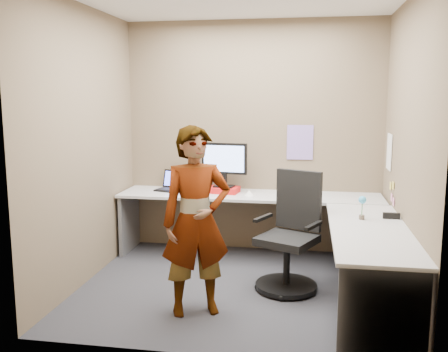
% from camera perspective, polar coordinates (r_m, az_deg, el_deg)
% --- Properties ---
extents(ground, '(3.00, 3.00, 0.00)m').
position_cam_1_polar(ground, '(4.94, 1.46, -12.62)').
color(ground, '#242429').
rests_on(ground, ground).
extents(wall_back, '(3.00, 0.00, 3.00)m').
position_cam_1_polar(wall_back, '(5.90, 3.33, 4.44)').
color(wall_back, brown).
rests_on(wall_back, ground).
extents(wall_right, '(0.00, 2.70, 2.70)m').
position_cam_1_polar(wall_right, '(4.65, 20.18, 2.62)').
color(wall_right, brown).
rests_on(wall_right, ground).
extents(wall_left, '(0.00, 2.70, 2.70)m').
position_cam_1_polar(wall_left, '(5.05, -15.59, 3.32)').
color(wall_left, brown).
rests_on(wall_left, ground).
extents(desk, '(2.98, 2.58, 0.73)m').
position_cam_1_polar(desk, '(5.09, 7.01, -5.08)').
color(desk, '#B0B0B0').
rests_on(desk, ground).
extents(paper_ream, '(0.36, 0.28, 0.07)m').
position_cam_1_polar(paper_ream, '(5.74, -0.01, -1.58)').
color(paper_ream, red).
rests_on(paper_ream, desk).
extents(monitor, '(0.53, 0.18, 0.51)m').
position_cam_1_polar(monitor, '(5.71, 0.02, 1.72)').
color(monitor, black).
rests_on(monitor, paper_ream).
extents(laptop, '(0.38, 0.35, 0.23)m').
position_cam_1_polar(laptop, '(5.93, -5.91, -1.04)').
color(laptop, black).
rests_on(laptop, desk).
extents(trackball_mouse, '(0.12, 0.08, 0.07)m').
position_cam_1_polar(trackball_mouse, '(5.84, -3.04, -1.50)').
color(trackball_mouse, '#B7B7BC').
rests_on(trackball_mouse, desk).
extents(origami, '(0.10, 0.10, 0.06)m').
position_cam_1_polar(origami, '(5.59, 2.90, -1.94)').
color(origami, white).
rests_on(origami, desk).
extents(stapler, '(0.15, 0.04, 0.05)m').
position_cam_1_polar(stapler, '(4.78, 18.59, -4.33)').
color(stapler, black).
rests_on(stapler, desk).
extents(flower, '(0.07, 0.07, 0.22)m').
position_cam_1_polar(flower, '(4.66, 15.52, -3.09)').
color(flower, brown).
rests_on(flower, desk).
extents(calendar_purple, '(0.30, 0.01, 0.40)m').
position_cam_1_polar(calendar_purple, '(5.86, 8.68, 3.82)').
color(calendar_purple, '#846BB7').
rests_on(calendar_purple, wall_back).
extents(calendar_white, '(0.01, 0.28, 0.38)m').
position_cam_1_polar(calendar_white, '(5.54, 18.36, 2.64)').
color(calendar_white, white).
rests_on(calendar_white, wall_right).
extents(sticky_note_a, '(0.01, 0.07, 0.07)m').
position_cam_1_polar(sticky_note_a, '(5.24, 18.76, -1.05)').
color(sticky_note_a, '#F2E059').
rests_on(sticky_note_a, wall_right).
extents(sticky_note_b, '(0.01, 0.07, 0.07)m').
position_cam_1_polar(sticky_note_b, '(5.31, 18.61, -2.34)').
color(sticky_note_b, pink).
rests_on(sticky_note_b, wall_right).
extents(sticky_note_c, '(0.01, 0.07, 0.07)m').
position_cam_1_polar(sticky_note_c, '(5.20, 18.80, -2.81)').
color(sticky_note_c, pink).
rests_on(sticky_note_c, wall_right).
extents(sticky_note_d, '(0.01, 0.07, 0.07)m').
position_cam_1_polar(sticky_note_d, '(5.39, 18.50, -1.09)').
color(sticky_note_d, '#F2E059').
rests_on(sticky_note_d, wall_right).
extents(office_chair, '(0.65, 0.65, 1.11)m').
position_cam_1_polar(office_chair, '(4.83, 7.57, -7.53)').
color(office_chair, black).
rests_on(office_chair, ground).
extents(person, '(0.69, 0.58, 1.60)m').
position_cam_1_polar(person, '(4.18, -3.20, -5.19)').
color(person, '#999399').
rests_on(person, ground).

